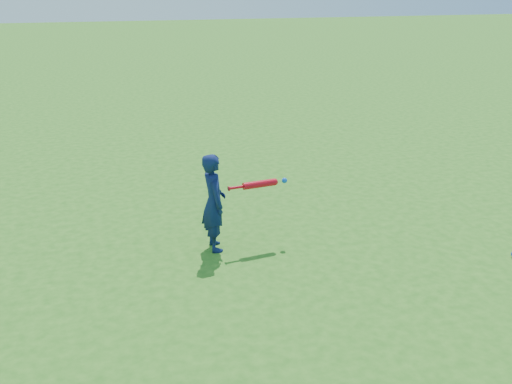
# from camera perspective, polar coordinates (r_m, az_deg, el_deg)

# --- Properties ---
(ground) EXTENTS (80.00, 80.00, 0.00)m
(ground) POSITION_cam_1_polar(r_m,az_deg,el_deg) (6.03, 1.35, -7.43)
(ground) COLOR #266417
(ground) RESTS_ON ground
(child) EXTENTS (0.27, 0.40, 1.10)m
(child) POSITION_cam_1_polar(r_m,az_deg,el_deg) (6.21, -4.24, -1.05)
(child) COLOR #0F1A47
(child) RESTS_ON ground
(bat_swing) EXTENTS (0.71, 0.14, 0.08)m
(bat_swing) POSITION_cam_1_polar(r_m,az_deg,el_deg) (6.31, 0.58, 0.83)
(bat_swing) COLOR red
(bat_swing) RESTS_ON ground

